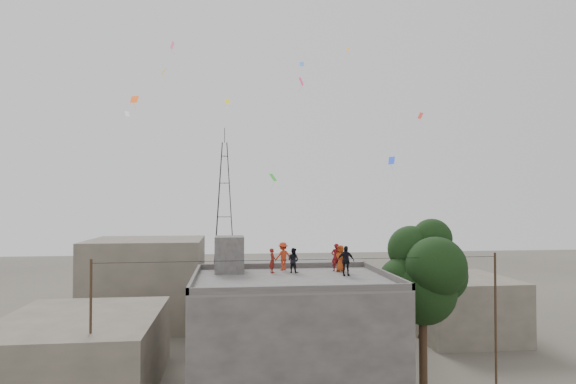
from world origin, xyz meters
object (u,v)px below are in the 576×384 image
object	(u,v)px
transmission_tower	(224,210)
person_dark_adult	(346,261)
stair_head_box	(229,254)
tree	(425,274)
person_red_adult	(336,257)

from	to	relation	value
transmission_tower	person_dark_adult	bearing A→B (deg)	-80.01
stair_head_box	tree	xyz separation A→B (m)	(10.57, -2.00, -1.00)
tree	person_dark_adult	world-z (taller)	tree
tree	person_red_adult	world-z (taller)	tree
tree	person_dark_adult	xyz separation A→B (m)	(-4.42, -0.05, 0.79)
stair_head_box	person_dark_adult	world-z (taller)	stair_head_box
stair_head_box	person_red_adult	xyz separation A→B (m)	(6.03, -0.23, -0.22)
stair_head_box	tree	distance (m)	10.80
person_dark_adult	transmission_tower	bearing A→B (deg)	101.53
tree	transmission_tower	xyz separation A→B (m)	(-11.37, 39.40, 2.97)
tree	person_red_adult	xyz separation A→B (m)	(-4.54, 1.77, 0.78)
person_red_adult	person_dark_adult	bearing A→B (deg)	86.37
tree	person_dark_adult	distance (m)	4.49
transmission_tower	person_red_adult	xyz separation A→B (m)	(6.83, -37.63, -2.19)
stair_head_box	person_dark_adult	xyz separation A→B (m)	(6.15, -2.06, -0.21)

